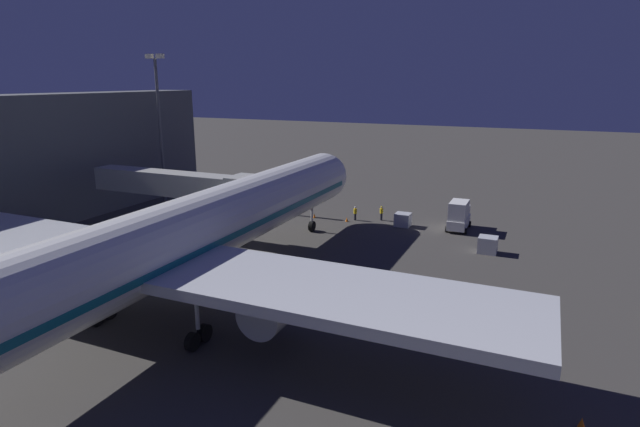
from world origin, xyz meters
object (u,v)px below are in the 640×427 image
at_px(jet_bridge, 188,185).
at_px(traffic_cone_nose_port, 347,219).
at_px(airliner_at_gate, 155,249).
at_px(traffic_cone_nose_starboard, 314,216).
at_px(ground_crew_by_belt_loader, 381,212).
at_px(baggage_container_mid_row, 488,245).
at_px(traffic_cone_wingtip_svc_side, 582,423).
at_px(baggage_container_near_belt, 403,220).
at_px(ground_crew_marshaller_fwd, 355,213).
at_px(apron_floodlight_mast, 159,119).
at_px(catering_truck, 459,215).

xyz_separation_m(jet_bridge, traffic_cone_nose_port, (-13.70, -12.84, -5.56)).
height_order(airliner_at_gate, jet_bridge, airliner_at_gate).
bearing_deg(traffic_cone_nose_starboard, jet_bridge, 54.10).
bearing_deg(traffic_cone_nose_starboard, ground_crew_by_belt_loader, -164.11).
relative_size(baggage_container_mid_row, traffic_cone_wingtip_svc_side, 3.35).
relative_size(baggage_container_near_belt, ground_crew_by_belt_loader, 0.99).
xyz_separation_m(airliner_at_gate, traffic_cone_nose_port, (-2.20, -31.18, -5.46)).
bearing_deg(ground_crew_marshaller_fwd, airliner_at_gate, 84.85).
distance_m(apron_floodlight_mast, ground_crew_by_belt_loader, 33.26).
relative_size(baggage_container_mid_row, ground_crew_by_belt_loader, 1.02).
distance_m(traffic_cone_nose_starboard, traffic_cone_wingtip_svc_side, 42.82).
bearing_deg(ground_crew_marshaller_fwd, traffic_cone_nose_starboard, 11.72).
relative_size(ground_crew_marshaller_fwd, traffic_cone_nose_port, 3.17).
relative_size(ground_crew_by_belt_loader, traffic_cone_nose_starboard, 3.28).
bearing_deg(traffic_cone_nose_port, traffic_cone_wingtip_svc_side, 128.10).
bearing_deg(apron_floodlight_mast, ground_crew_marshaller_fwd, -177.14).
bearing_deg(traffic_cone_wingtip_svc_side, traffic_cone_nose_starboard, -47.26).
xyz_separation_m(airliner_at_gate, traffic_cone_wingtip_svc_side, (-26.86, 0.27, -5.46)).
bearing_deg(airliner_at_gate, traffic_cone_wingtip_svc_side, 179.42).
height_order(airliner_at_gate, traffic_cone_wingtip_svc_side, airliner_at_gate).
distance_m(catering_truck, traffic_cone_nose_starboard, 17.72).
xyz_separation_m(baggage_container_near_belt, traffic_cone_nose_starboard, (11.22, 0.84, -0.51)).
bearing_deg(traffic_cone_wingtip_svc_side, traffic_cone_nose_port, -51.90).
relative_size(apron_floodlight_mast, traffic_cone_nose_starboard, 36.90).
height_order(jet_bridge, apron_floodlight_mast, apron_floodlight_mast).
xyz_separation_m(apron_floodlight_mast, traffic_cone_wingtip_svc_side, (-52.36, 31.09, -11.35)).
xyz_separation_m(jet_bridge, catering_truck, (-26.84, -14.82, -4.07)).
height_order(ground_crew_by_belt_loader, traffic_cone_nose_port, ground_crew_by_belt_loader).
distance_m(baggage_container_near_belt, baggage_container_mid_row, 12.03).
distance_m(airliner_at_gate, baggage_container_mid_row, 32.76).
bearing_deg(ground_crew_by_belt_loader, jet_bridge, 41.04).
distance_m(catering_truck, baggage_container_mid_row, 8.34).
height_order(catering_truck, traffic_cone_nose_starboard, catering_truck).
relative_size(catering_truck, traffic_cone_wingtip_svc_side, 8.56).
height_order(jet_bridge, baggage_container_mid_row, jet_bridge).
bearing_deg(traffic_cone_nose_starboard, apron_floodlight_mast, 0.88).
relative_size(ground_crew_by_belt_loader, traffic_cone_wingtip_svc_side, 3.28).
distance_m(apron_floodlight_mast, traffic_cone_wingtip_svc_side, 61.94).
bearing_deg(traffic_cone_nose_port, baggage_container_near_belt, -172.96).
relative_size(catering_truck, baggage_container_near_belt, 2.63).
bearing_deg(ground_crew_by_belt_loader, traffic_cone_nose_starboard, 15.89).
relative_size(ground_crew_marshaller_fwd, traffic_cone_nose_starboard, 3.17).
bearing_deg(airliner_at_gate, baggage_container_mid_row, -126.79).
bearing_deg(traffic_cone_nose_port, jet_bridge, 43.16).
bearing_deg(traffic_cone_nose_starboard, catering_truck, -173.56).
bearing_deg(airliner_at_gate, catering_truck, -114.83).
distance_m(ground_crew_by_belt_loader, traffic_cone_nose_starboard, 8.46).
height_order(apron_floodlight_mast, catering_truck, apron_floodlight_mast).
bearing_deg(catering_truck, ground_crew_marshaller_fwd, 4.24).
xyz_separation_m(baggage_container_near_belt, traffic_cone_wingtip_svc_side, (-17.84, 32.30, -0.51)).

